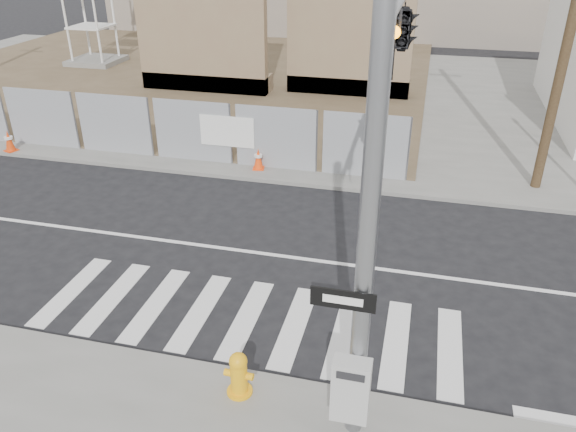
% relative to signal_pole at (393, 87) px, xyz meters
% --- Properties ---
extents(ground, '(100.00, 100.00, 0.00)m').
position_rel_signal_pole_xyz_m(ground, '(-2.49, 2.05, -4.78)').
color(ground, black).
rests_on(ground, ground).
extents(sidewalk_far, '(50.00, 20.00, 0.12)m').
position_rel_signal_pole_xyz_m(sidewalk_far, '(-2.49, 16.05, -4.72)').
color(sidewalk_far, slate).
rests_on(sidewalk_far, ground).
extents(signal_pole, '(0.96, 5.87, 7.00)m').
position_rel_signal_pole_xyz_m(signal_pole, '(0.00, 0.00, 0.00)').
color(signal_pole, gray).
rests_on(signal_pole, sidewalk_near).
extents(chain_link_fence, '(24.60, 0.04, 2.00)m').
position_rel_signal_pole_xyz_m(chain_link_fence, '(-12.49, 7.05, -3.66)').
color(chain_link_fence, gray).
rests_on(chain_link_fence, sidewalk_far).
extents(concrete_wall_left, '(6.00, 1.30, 8.00)m').
position_rel_signal_pole_xyz_m(concrete_wall_left, '(-9.49, 15.13, -1.40)').
color(concrete_wall_left, '#7D624B').
rests_on(concrete_wall_left, sidewalk_far).
extents(concrete_wall_right, '(5.50, 1.30, 8.00)m').
position_rel_signal_pole_xyz_m(concrete_wall_right, '(-2.99, 16.13, -1.40)').
color(concrete_wall_right, '#7D624B').
rests_on(concrete_wall_right, sidewalk_far).
extents(utility_pole_right, '(1.60, 0.28, 10.00)m').
position_rel_signal_pole_xyz_m(utility_pole_right, '(4.01, 7.55, 0.42)').
color(utility_pole_right, '#473721').
rests_on(utility_pole_right, sidewalk_far).
extents(fire_hydrant, '(0.51, 0.46, 0.83)m').
position_rel_signal_pole_xyz_m(fire_hydrant, '(-1.95, -2.50, -4.25)').
color(fire_hydrant, '#F7AB0D').
rests_on(fire_hydrant, sidewalk_near).
extents(traffic_cone_b, '(0.48, 0.48, 0.73)m').
position_rel_signal_pole_xyz_m(traffic_cone_b, '(-13.18, 6.27, -4.30)').
color(traffic_cone_b, '#E53C0C').
rests_on(traffic_cone_b, sidewalk_far).
extents(traffic_cone_c, '(0.37, 0.37, 0.66)m').
position_rel_signal_pole_xyz_m(traffic_cone_c, '(-6.15, 7.33, -4.34)').
color(traffic_cone_c, orange).
rests_on(traffic_cone_c, sidewalk_far).
extents(traffic_cone_d, '(0.41, 0.41, 0.69)m').
position_rel_signal_pole_xyz_m(traffic_cone_d, '(-4.42, 6.82, -4.32)').
color(traffic_cone_d, '#FD420D').
rests_on(traffic_cone_d, sidewalk_far).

